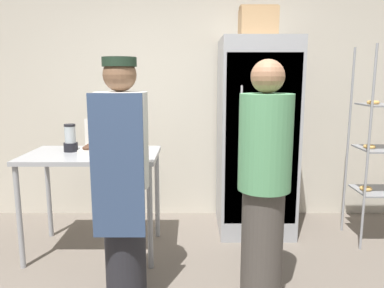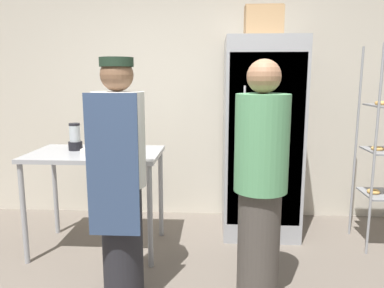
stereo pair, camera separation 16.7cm
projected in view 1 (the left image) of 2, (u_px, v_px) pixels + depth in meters
The scene contains 8 objects.
back_wall at pixel (193, 90), 4.11m from camera, with size 6.40×0.12×2.78m, color beige.
refrigerator at pixel (255, 137), 3.71m from camera, with size 0.72×0.77×1.90m.
prep_counter at pixel (92, 165), 3.23m from camera, with size 1.13×0.70×0.89m.
donut_box at pixel (97, 148), 3.18m from camera, with size 0.29×0.24×0.29m.
blender_pitcher at pixel (69, 139), 3.26m from camera, with size 0.12×0.12×0.24m.
cardboard_storage_box at pixel (257, 23), 3.51m from camera, with size 0.35×0.29×0.29m.
person_baker at pixel (122, 178), 2.52m from camera, with size 0.35×0.37×1.66m.
person_customer at pixel (263, 183), 2.48m from camera, with size 0.35×0.35×1.65m.
Camera 1 is at (-0.02, -1.99, 1.53)m, focal length 35.00 mm.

